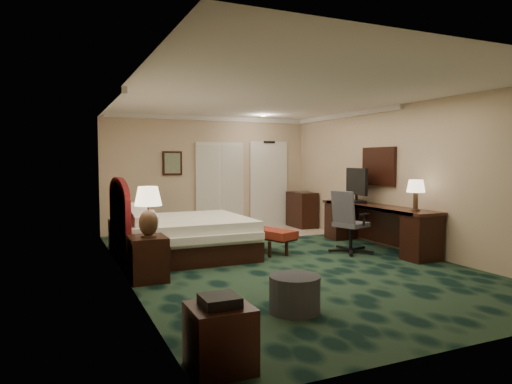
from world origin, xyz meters
name	(u,v)px	position (x,y,z in m)	size (l,w,h in m)	color
floor	(281,261)	(0.00, 0.00, 0.00)	(5.00, 7.50, 0.00)	black
ceiling	(282,96)	(0.00, 0.00, 2.70)	(5.00, 7.50, 0.00)	white
wall_back	(209,174)	(0.00, 3.75, 1.35)	(5.00, 0.00, 2.70)	#CFB18E
wall_front	(476,197)	(0.00, -3.75, 1.35)	(5.00, 0.00, 2.70)	#CFB18E
wall_left	(123,183)	(-2.50, 0.00, 1.35)	(0.00, 7.50, 2.70)	#CFB18E
wall_right	(401,177)	(2.50, 0.00, 1.35)	(0.00, 7.50, 2.70)	#CFB18E
crown_molding	(282,99)	(0.00, 0.00, 2.65)	(5.00, 7.50, 0.10)	silver
tile_patch	(258,232)	(0.90, 2.90, 0.01)	(3.20, 1.70, 0.01)	beige
headboard	(119,220)	(-2.44, 1.00, 0.70)	(0.12, 2.00, 1.40)	#511113
entry_door	(269,185)	(1.55, 3.72, 1.05)	(1.02, 0.06, 2.18)	silver
closet_doors	(220,186)	(0.25, 3.71, 1.05)	(1.20, 0.06, 2.10)	beige
wall_art	(172,163)	(-0.90, 3.71, 1.60)	(0.45, 0.06, 0.55)	#4A6E5F
wall_mirror	(379,166)	(2.46, 0.60, 1.55)	(0.05, 0.95, 0.75)	white
bed	(185,237)	(-1.34, 1.03, 0.34)	(2.12, 1.97, 0.67)	white
nightstand_near	(148,259)	(-2.23, -0.31, 0.31)	(0.49, 0.56, 0.62)	black
nightstand_far	(122,235)	(-2.26, 2.08, 0.28)	(0.45, 0.51, 0.56)	black
lamp_near	(148,212)	(-2.23, -0.36, 0.96)	(0.37, 0.37, 0.70)	black
lamp_far	(122,203)	(-2.25, 2.09, 0.87)	(0.33, 0.33, 0.62)	black
bed_bench	(265,240)	(0.13, 0.88, 0.21)	(0.43, 1.24, 0.42)	maroon
ottoman	(295,294)	(-1.01, -2.29, 0.20)	(0.56, 0.56, 0.40)	#2C2C33
side_table	(220,338)	(-2.23, -3.28, 0.26)	(0.49, 0.49, 0.52)	black
desk	(376,227)	(2.18, 0.28, 0.41)	(0.61, 2.83, 0.82)	black
tv	(356,185)	(2.18, 0.93, 1.16)	(0.08, 0.89, 0.70)	black
desk_lamp	(416,195)	(2.17, -0.73, 1.08)	(0.31, 0.31, 0.54)	black
desk_chair	(351,222)	(1.48, 0.13, 0.57)	(0.66, 0.62, 1.13)	#46454D
minibar	(302,210)	(2.22, 3.20, 0.44)	(0.46, 0.83, 0.88)	black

